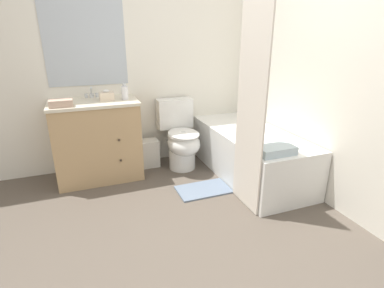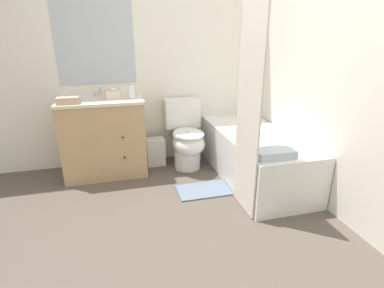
# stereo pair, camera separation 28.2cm
# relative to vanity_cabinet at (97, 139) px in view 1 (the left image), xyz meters

# --- Properties ---
(ground_plane) EXTENTS (14.00, 14.00, 0.00)m
(ground_plane) POSITION_rel_vanity_cabinet_xyz_m (0.73, -1.46, -0.43)
(ground_plane) COLOR brown
(wall_back) EXTENTS (8.00, 0.06, 2.50)m
(wall_back) POSITION_rel_vanity_cabinet_xyz_m (0.73, 0.29, 0.82)
(wall_back) COLOR white
(wall_back) RESTS_ON ground_plane
(wall_right) EXTENTS (0.05, 2.73, 2.50)m
(wall_right) POSITION_rel_vanity_cabinet_xyz_m (1.93, -0.60, 0.82)
(wall_right) COLOR white
(wall_right) RESTS_ON ground_plane
(vanity_cabinet) EXTENTS (0.87, 0.57, 0.84)m
(vanity_cabinet) POSITION_rel_vanity_cabinet_xyz_m (0.00, 0.00, 0.00)
(vanity_cabinet) COLOR tan
(vanity_cabinet) RESTS_ON ground_plane
(sink_faucet) EXTENTS (0.14, 0.12, 0.12)m
(sink_faucet) POSITION_rel_vanity_cabinet_xyz_m (-0.00, 0.18, 0.45)
(sink_faucet) COLOR silver
(sink_faucet) RESTS_ON vanity_cabinet
(toilet) EXTENTS (0.41, 0.65, 0.77)m
(toilet) POSITION_rel_vanity_cabinet_xyz_m (0.91, -0.07, -0.07)
(toilet) COLOR white
(toilet) RESTS_ON ground_plane
(bathtub) EXTENTS (0.69, 1.59, 0.50)m
(bathtub) POSITION_rel_vanity_cabinet_xyz_m (1.55, -0.53, -0.18)
(bathtub) COLOR white
(bathtub) RESTS_ON ground_plane
(shower_curtain) EXTENTS (0.02, 0.43, 1.85)m
(shower_curtain) POSITION_rel_vanity_cabinet_xyz_m (1.19, -1.07, 0.50)
(shower_curtain) COLOR silver
(shower_curtain) RESTS_ON ground_plane
(wastebasket) EXTENTS (0.22, 0.18, 0.32)m
(wastebasket) POSITION_rel_vanity_cabinet_xyz_m (0.57, 0.09, -0.27)
(wastebasket) COLOR silver
(wastebasket) RESTS_ON ground_plane
(tissue_box) EXTENTS (0.14, 0.12, 0.11)m
(tissue_box) POSITION_rel_vanity_cabinet_xyz_m (0.14, -0.02, 0.46)
(tissue_box) COLOR beige
(tissue_box) RESTS_ON vanity_cabinet
(soap_dispenser) EXTENTS (0.07, 0.07, 0.16)m
(soap_dispenser) POSITION_rel_vanity_cabinet_xyz_m (0.32, -0.03, 0.48)
(soap_dispenser) COLOR silver
(soap_dispenser) RESTS_ON vanity_cabinet
(hand_towel_folded) EXTENTS (0.21, 0.14, 0.07)m
(hand_towel_folded) POSITION_rel_vanity_cabinet_xyz_m (-0.29, -0.16, 0.45)
(hand_towel_folded) COLOR tan
(hand_towel_folded) RESTS_ON vanity_cabinet
(bath_towel_folded) EXTENTS (0.33, 0.19, 0.07)m
(bath_towel_folded) POSITION_rel_vanity_cabinet_xyz_m (1.40, -1.17, 0.11)
(bath_towel_folded) COLOR silver
(bath_towel_folded) RESTS_ON bathtub
(bath_mat) EXTENTS (0.53, 0.32, 0.02)m
(bath_mat) POSITION_rel_vanity_cabinet_xyz_m (0.93, -0.70, -0.42)
(bath_mat) COLOR slate
(bath_mat) RESTS_ON ground_plane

